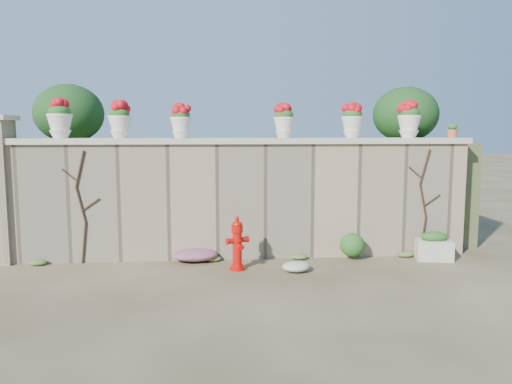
{
  "coord_description": "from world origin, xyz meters",
  "views": [
    {
      "loc": [
        -0.49,
        -6.86,
        2.23
      ],
      "look_at": [
        0.23,
        1.4,
        1.2
      ],
      "focal_mm": 35.0,
      "sensor_mm": 36.0,
      "label": 1
    }
  ],
  "objects": [
    {
      "name": "stone_wall",
      "position": [
        0.0,
        1.8,
        1.0
      ],
      "size": [
        8.0,
        0.4,
        2.0
      ],
      "primitive_type": "cube",
      "color": "gray",
      "rests_on": "ground"
    },
    {
      "name": "urn_pot_3",
      "position": [
        0.76,
        1.8,
        2.39
      ],
      "size": [
        0.37,
        0.37,
        0.58
      ],
      "color": "silver",
      "rests_on": "wall_cap"
    },
    {
      "name": "green_shrub",
      "position": [
        1.92,
        1.46,
        0.3
      ],
      "size": [
        0.63,
        0.57,
        0.6
      ],
      "primitive_type": "ellipsoid",
      "color": "#1E5119",
      "rests_on": "ground"
    },
    {
      "name": "back_shrub_left",
      "position": [
        -3.2,
        3.0,
        2.55
      ],
      "size": [
        1.3,
        1.3,
        1.1
      ],
      "primitive_type": "ellipsoid",
      "color": "#143814",
      "rests_on": "raised_fill"
    },
    {
      "name": "terracotta_pot",
      "position": [
        3.8,
        1.8,
        2.21
      ],
      "size": [
        0.2,
        0.2,
        0.24
      ],
      "color": "#C0573A",
      "rests_on": "wall_cap"
    },
    {
      "name": "fire_hydrant",
      "position": [
        -0.11,
        0.96,
        0.44
      ],
      "size": [
        0.37,
        0.27,
        0.87
      ],
      "rotation": [
        0.0,
        0.0,
        0.4
      ],
      "color": "red",
      "rests_on": "ground"
    },
    {
      "name": "back_shrub_right",
      "position": [
        3.4,
        3.0,
        2.55
      ],
      "size": [
        1.3,
        1.3,
        1.1
      ],
      "primitive_type": "ellipsoid",
      "color": "#143814",
      "rests_on": "raised_fill"
    },
    {
      "name": "raised_fill",
      "position": [
        0.0,
        5.0,
        1.0
      ],
      "size": [
        9.0,
        6.0,
        2.0
      ],
      "primitive_type": "cube",
      "color": "#384C23",
      "rests_on": "ground"
    },
    {
      "name": "white_flowers",
      "position": [
        0.8,
        0.78,
        0.1
      ],
      "size": [
        0.54,
        0.43,
        0.2
      ],
      "primitive_type": "ellipsoid",
      "color": "white",
      "rests_on": "ground"
    },
    {
      "name": "urn_pot_4",
      "position": [
        1.97,
        1.8,
        2.4
      ],
      "size": [
        0.38,
        0.38,
        0.6
      ],
      "color": "silver",
      "rests_on": "wall_cap"
    },
    {
      "name": "wall_cap",
      "position": [
        0.0,
        1.8,
        2.05
      ],
      "size": [
        8.1,
        0.52,
        0.1
      ],
      "primitive_type": "cube",
      "color": "beige",
      "rests_on": "stone_wall"
    },
    {
      "name": "urn_pot_5",
      "position": [
        2.99,
        1.8,
        2.41
      ],
      "size": [
        0.41,
        0.41,
        0.64
      ],
      "color": "silver",
      "rests_on": "wall_cap"
    },
    {
      "name": "ground",
      "position": [
        0.0,
        0.0,
        0.0
      ],
      "size": [
        80.0,
        80.0,
        0.0
      ],
      "primitive_type": "plane",
      "color": "#473B23",
      "rests_on": "ground"
    },
    {
      "name": "vine_right",
      "position": [
        3.23,
        1.58,
        0.99
      ],
      "size": [
        0.6,
        0.04,
        1.91
      ],
      "color": "black",
      "rests_on": "ground"
    },
    {
      "name": "planter_box",
      "position": [
        3.31,
        1.28,
        0.23
      ],
      "size": [
        0.66,
        0.46,
        0.5
      ],
      "rotation": [
        0.0,
        0.0,
        -0.2
      ],
      "color": "beige",
      "rests_on": "ground"
    },
    {
      "name": "urn_pot_0",
      "position": [
        -3.03,
        1.8,
        2.42
      ],
      "size": [
        0.42,
        0.42,
        0.65
      ],
      "color": "silver",
      "rests_on": "wall_cap"
    },
    {
      "name": "vine_left",
      "position": [
        -2.67,
        1.58,
        0.99
      ],
      "size": [
        0.6,
        0.04,
        1.91
      ],
      "color": "black",
      "rests_on": "ground"
    },
    {
      "name": "urn_pot_2",
      "position": [
        -1.02,
        1.8,
        2.38
      ],
      "size": [
        0.37,
        0.37,
        0.57
      ],
      "color": "silver",
      "rests_on": "wall_cap"
    },
    {
      "name": "urn_pot_1",
      "position": [
        -2.04,
        1.8,
        2.4
      ],
      "size": [
        0.39,
        0.39,
        0.61
      ],
      "color": "silver",
      "rests_on": "wall_cap"
    },
    {
      "name": "magenta_clump",
      "position": [
        -0.93,
        1.5,
        0.14
      ],
      "size": [
        1.01,
        0.68,
        0.27
      ],
      "primitive_type": "ellipsoid",
      "color": "#BA258D",
      "rests_on": "ground"
    }
  ]
}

